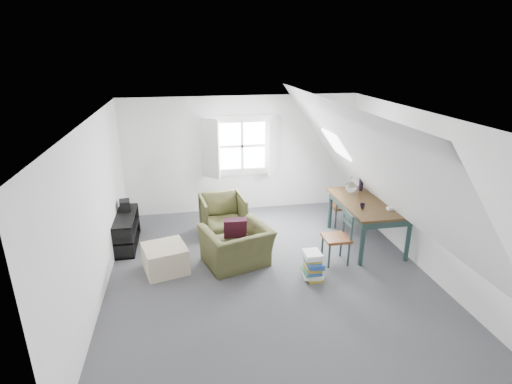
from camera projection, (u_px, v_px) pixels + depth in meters
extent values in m
plane|color=#47474B|center=(268.00, 271.00, 6.48)|extent=(5.50, 5.50, 0.00)
plane|color=white|center=(269.00, 117.00, 5.63)|extent=(5.50, 5.50, 0.00)
plane|color=white|center=(242.00, 155.00, 8.59)|extent=(5.00, 0.00, 5.00)
plane|color=white|center=(334.00, 310.00, 3.51)|extent=(5.00, 0.00, 5.00)
plane|color=white|center=(95.00, 211.00, 5.63)|extent=(0.00, 5.50, 5.50)
plane|color=white|center=(419.00, 190.00, 6.48)|extent=(0.00, 5.50, 5.50)
plane|color=white|center=(161.00, 172.00, 5.61)|extent=(3.19, 5.50, 4.48)
plane|color=white|center=(367.00, 161.00, 6.14)|extent=(3.19, 5.50, 4.48)
cube|color=white|center=(242.00, 146.00, 8.51)|extent=(1.30, 0.04, 1.30)
cube|color=white|center=(211.00, 149.00, 8.24)|extent=(0.35, 0.35, 1.25)
cube|color=white|center=(275.00, 146.00, 8.47)|extent=(0.35, 0.35, 1.25)
cube|color=white|center=(242.00, 146.00, 8.50)|extent=(1.00, 0.02, 1.00)
cube|color=white|center=(242.00, 146.00, 8.48)|extent=(1.08, 0.04, 0.05)
cube|color=white|center=(242.00, 146.00, 8.48)|extent=(0.05, 0.04, 1.08)
cube|color=white|center=(336.00, 144.00, 7.35)|extent=(0.35, 0.75, 0.47)
imported|color=#3F4020|center=(237.00, 264.00, 6.70)|extent=(1.25, 1.16, 0.67)
imported|color=#3F4020|center=(223.00, 232.00, 7.85)|extent=(0.89, 0.92, 0.76)
cube|color=#3C1021|center=(235.00, 228.00, 6.63)|extent=(0.39, 0.24, 0.39)
cube|color=#BCAD8D|center=(165.00, 258.00, 6.44)|extent=(0.79, 0.79, 0.43)
cube|color=#332210|center=(368.00, 202.00, 7.16)|extent=(1.00, 1.66, 0.04)
cube|color=#203634|center=(368.00, 207.00, 7.19)|extent=(0.89, 1.55, 0.13)
cylinder|color=#203634|center=(362.00, 244.00, 6.54)|extent=(0.08, 0.08, 0.79)
cylinder|color=#203634|center=(408.00, 240.00, 6.68)|extent=(0.08, 0.08, 0.79)
cylinder|color=#203634|center=(330.00, 210.00, 7.92)|extent=(0.08, 0.08, 0.79)
cylinder|color=#203634|center=(369.00, 207.00, 8.06)|extent=(0.08, 0.08, 0.79)
sphere|color=silver|center=(351.00, 187.00, 7.50)|extent=(0.22, 0.22, 0.22)
cylinder|color=silver|center=(351.00, 180.00, 7.45)|extent=(0.07, 0.07, 0.12)
cylinder|color=black|center=(361.00, 184.00, 7.63)|extent=(0.09, 0.09, 0.27)
cylinder|color=#3F2D1E|center=(362.00, 169.00, 7.53)|extent=(0.03, 0.06, 0.49)
cylinder|color=#3F2D1E|center=(363.00, 169.00, 7.54)|extent=(0.05, 0.07, 0.48)
cylinder|color=#3F2D1E|center=(362.00, 169.00, 7.52)|extent=(0.06, 0.08, 0.48)
imported|color=black|center=(362.00, 208.00, 6.83)|extent=(0.11, 0.11, 0.08)
cube|color=white|center=(391.00, 209.00, 6.76)|extent=(0.13, 0.09, 0.04)
cube|color=brown|center=(341.00, 206.00, 8.06)|extent=(0.38, 0.38, 0.04)
cylinder|color=#203634|center=(344.00, 212.00, 8.29)|extent=(0.03, 0.03, 0.39)
cylinder|color=#203634|center=(350.00, 218.00, 8.01)|extent=(0.03, 0.03, 0.39)
cylinder|color=#203634|center=(330.00, 214.00, 8.24)|extent=(0.03, 0.03, 0.39)
cylinder|color=#203634|center=(336.00, 219.00, 7.96)|extent=(0.03, 0.03, 0.39)
cylinder|color=#203634|center=(352.00, 200.00, 7.86)|extent=(0.03, 0.03, 0.40)
cylinder|color=#203634|center=(337.00, 201.00, 7.81)|extent=(0.03, 0.03, 0.40)
cube|color=#203634|center=(345.00, 192.00, 7.78)|extent=(0.31, 0.03, 0.07)
cube|color=#203634|center=(345.00, 198.00, 7.82)|extent=(0.31, 0.03, 0.05)
cube|color=brown|center=(336.00, 238.00, 6.62)|extent=(0.42, 0.42, 0.05)
cylinder|color=#203634|center=(322.00, 247.00, 6.83)|extent=(0.04, 0.04, 0.43)
cylinder|color=#203634|center=(341.00, 245.00, 6.88)|extent=(0.04, 0.04, 0.43)
cylinder|color=#203634|center=(329.00, 256.00, 6.52)|extent=(0.04, 0.04, 0.43)
cylinder|color=#203634|center=(349.00, 254.00, 6.57)|extent=(0.04, 0.04, 0.43)
cylinder|color=#203634|center=(344.00, 221.00, 6.73)|extent=(0.04, 0.04, 0.45)
cylinder|color=#203634|center=(352.00, 230.00, 6.42)|extent=(0.04, 0.04, 0.45)
cube|color=#203634|center=(349.00, 215.00, 6.52)|extent=(0.03, 0.34, 0.08)
cube|color=#203634|center=(348.00, 222.00, 6.56)|extent=(0.03, 0.34, 0.06)
cube|color=black|center=(127.00, 244.00, 7.35)|extent=(0.38, 1.15, 0.03)
cube|color=black|center=(126.00, 230.00, 7.26)|extent=(0.38, 1.15, 0.03)
cube|color=black|center=(124.00, 216.00, 7.16)|extent=(0.38, 1.15, 0.03)
cube|color=black|center=(121.00, 245.00, 6.74)|extent=(0.38, 0.03, 0.58)
cube|color=black|center=(129.00, 218.00, 7.78)|extent=(0.38, 0.03, 0.58)
cube|color=#264C99|center=(124.00, 247.00, 7.00)|extent=(0.17, 0.19, 0.21)
cube|color=red|center=(127.00, 236.00, 7.41)|extent=(0.17, 0.23, 0.21)
cube|color=white|center=(123.00, 229.00, 7.04)|extent=(0.17, 0.21, 0.19)
cube|color=black|center=(125.00, 206.00, 7.36)|extent=(0.22, 0.28, 0.20)
cube|color=#B29933|center=(313.00, 277.00, 6.28)|extent=(0.24, 0.31, 0.04)
cube|color=white|center=(311.00, 275.00, 6.28)|extent=(0.30, 0.34, 0.04)
cube|color=white|center=(314.00, 273.00, 6.25)|extent=(0.25, 0.34, 0.04)
cube|color=#337F4C|center=(311.00, 271.00, 6.23)|extent=(0.25, 0.32, 0.03)
cube|color=#264C99|center=(313.00, 270.00, 6.20)|extent=(0.28, 0.35, 0.03)
cube|color=#B29933|center=(313.00, 268.00, 6.22)|extent=(0.24, 0.31, 0.03)
cube|color=#B29933|center=(313.00, 265.00, 6.23)|extent=(0.28, 0.34, 0.04)
cube|color=#264C99|center=(315.00, 264.00, 6.18)|extent=(0.28, 0.35, 0.04)
cube|color=#264C99|center=(314.00, 262.00, 6.16)|extent=(0.28, 0.34, 0.04)
cube|color=#B29933|center=(313.00, 258.00, 6.20)|extent=(0.25, 0.32, 0.04)
cube|color=white|center=(312.00, 256.00, 6.17)|extent=(0.26, 0.30, 0.05)
cube|color=white|center=(312.00, 253.00, 6.16)|extent=(0.26, 0.31, 0.04)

